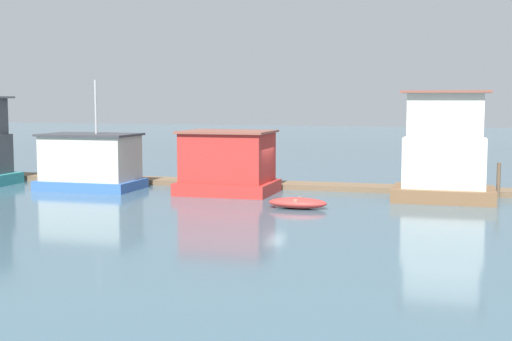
{
  "coord_description": "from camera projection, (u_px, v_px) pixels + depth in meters",
  "views": [
    {
      "loc": [
        10.3,
        -36.79,
        5.12
      ],
      "look_at": [
        0.0,
        -1.0,
        1.4
      ],
      "focal_mm": 50.0,
      "sensor_mm": 36.0,
      "label": 1
    }
  ],
  "objects": [
    {
      "name": "dock_walkway",
      "position": [
        276.0,
        185.0,
        41.64
      ],
      "size": [
        51.0,
        1.99,
        0.3
      ],
      "primitive_type": "cube",
      "color": "brown",
      "rests_on": "ground_plane"
    },
    {
      "name": "houseboat_blue",
      "position": [
        91.0,
        162.0,
        40.67
      ],
      "size": [
        5.53,
        3.58,
        6.23
      ],
      "color": "#3866B7",
      "rests_on": "ground_plane"
    },
    {
      "name": "ground_plane",
      "position": [
        261.0,
        194.0,
        38.53
      ],
      "size": [
        200.0,
        200.0,
        0.0
      ],
      "primitive_type": "plane",
      "color": "#426070"
    },
    {
      "name": "dinghy_red",
      "position": [
        298.0,
        203.0,
        33.6
      ],
      "size": [
        2.81,
        1.35,
        0.51
      ],
      "color": "red",
      "rests_on": "ground_plane"
    },
    {
      "name": "houseboat_brown",
      "position": [
        444.0,
        153.0,
        35.89
      ],
      "size": [
        5.03,
        3.37,
        5.57
      ],
      "color": "brown",
      "rests_on": "ground_plane"
    },
    {
      "name": "mooring_post_far_left",
      "position": [
        499.0,
        180.0,
        37.0
      ],
      "size": [
        0.2,
        0.2,
        1.86
      ],
      "primitive_type": "cylinder",
      "color": "brown",
      "rests_on": "ground_plane"
    },
    {
      "name": "houseboat_red",
      "position": [
        228.0,
        163.0,
        38.82
      ],
      "size": [
        5.06,
        4.01,
        3.43
      ],
      "color": "red",
      "rests_on": "ground_plane"
    }
  ]
}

